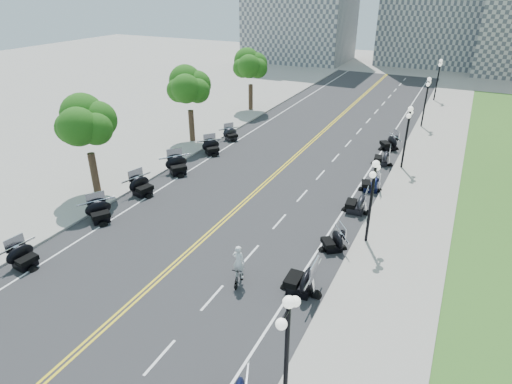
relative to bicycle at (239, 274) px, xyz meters
The scene contains 46 objects.
ground 4.51m from the bicycle, 147.55° to the left, with size 160.00×160.00×0.00m, color gray.
road 12.98m from the bicycle, 106.96° to the left, with size 16.00×90.00×0.01m, color #333335.
centerline_yellow_a 13.02m from the bicycle, 107.47° to the left, with size 0.12×90.00×0.00m, color yellow.
centerline_yellow_b 12.95m from the bicycle, 106.46° to the left, with size 0.12×90.00×0.00m, color yellow.
edge_line_north 12.69m from the bicycle, 78.09° to the left, with size 0.12×90.00×0.00m, color white.
edge_line_south 16.06m from the bicycle, 129.38° to the left, with size 0.12×90.00×0.00m, color white.
lane_dash_4 5.65m from the bicycle, 95.96° to the right, with size 0.12×2.00×0.00m, color white.
lane_dash_5 1.77m from the bicycle, 110.14° to the right, with size 0.12×2.00×0.00m, color white.
lane_dash_6 2.53m from the bicycle, 103.65° to the left, with size 0.12×2.00×0.00m, color white.
lane_dash_7 6.45m from the bicycle, 95.21° to the left, with size 0.12×2.00×0.00m, color white.
lane_dash_8 10.44m from the bicycle, 93.21° to the left, with size 0.12×2.00×0.00m, color white.
lane_dash_9 14.43m from the bicycle, 92.32° to the left, with size 0.12×2.00×0.00m, color white.
lane_dash_10 18.42m from the bicycle, 91.82° to the left, with size 0.12×2.00×0.00m, color white.
lane_dash_11 22.42m from the bicycle, 91.49° to the left, with size 0.12×2.00×0.00m, color white.
lane_dash_12 26.42m from the bicycle, 91.27° to the left, with size 0.12×2.00×0.00m, color white.
lane_dash_13 30.42m from the bicycle, 91.10° to the left, with size 0.12×2.00×0.00m, color white.
lane_dash_14 34.42m from the bicycle, 90.97° to the left, with size 0.12×2.00×0.00m, color white.
lane_dash_15 38.41m from the bicycle, 90.87° to the left, with size 0.12×2.00×0.00m, color white.
lane_dash_16 42.41m from the bicycle, 90.79° to the left, with size 0.12×2.00×0.00m, color white.
lane_dash_17 46.41m from the bicycle, 90.72° to the left, with size 0.12×2.00×0.00m, color white.
lane_dash_18 50.41m from the bicycle, 90.66° to the left, with size 0.12×2.00×0.00m, color white.
lane_dash_19 54.41m from the bicycle, 90.62° to the left, with size 0.12×2.00×0.00m, color white.
sidewalk_north 14.11m from the bicycle, 61.57° to the left, with size 5.00×90.00×0.15m, color #9E9991.
sidewalk_south 18.93m from the bicycle, 139.02° to the left, with size 5.00×90.00×0.15m, color #9E9991.
street_lamp_1 7.67m from the bicycle, 49.27° to the right, with size 0.50×1.20×4.90m, color black, non-canonical shape.
street_lamp_2 8.28m from the bicycle, 53.07° to the left, with size 0.50×1.20×4.90m, color black, non-canonical shape.
street_lamp_3 19.14m from the bicycle, 75.34° to the left, with size 0.50×1.20×4.90m, color black, non-canonical shape.
street_lamp_4 30.86m from the bicycle, 81.00° to the left, with size 0.50×1.20×4.90m, color black, non-canonical shape.
street_lamp_5 42.73m from the bicycle, 83.52° to the left, with size 0.50×1.20×4.90m, color black, non-canonical shape.
tree_2 15.08m from the bicycle, 162.27° to the left, with size 4.80×4.80×9.20m, color #235619, non-canonical shape.
tree_3 21.84m from the bicycle, 130.04° to the left, with size 4.80×4.80×9.20m, color #235619, non-canonical shape.
tree_4 31.86m from the bicycle, 115.89° to the left, with size 4.80×4.80×9.20m, color #235619, non-canonical shape.
motorcycle_n_5 3.07m from the bicycle, 13.23° to the left, with size 2.20×2.20×1.54m, color black, non-canonical shape.
motorcycle_n_6 5.89m from the bicycle, 55.90° to the left, with size 1.76×1.76×1.23m, color black, non-canonical shape.
motorcycle_n_7 10.31m from the bicycle, 71.03° to the left, with size 2.03×2.03×1.42m, color black, non-canonical shape.
motorcycle_n_8 13.79m from the bicycle, 75.42° to the left, with size 1.87×1.87×1.31m, color black, non-canonical shape.
motorcycle_n_9 18.90m from the bicycle, 80.24° to the left, with size 1.89×1.89×1.32m, color black, non-canonical shape.
motorcycle_n_10 22.61m from the bicycle, 82.30° to the left, with size 2.02×2.02×1.42m, color black, non-canonical shape.
motorcycle_s_4 11.39m from the bicycle, 160.42° to the right, with size 1.88×1.88×1.32m, color black, non-canonical shape.
motorcycle_s_5 10.80m from the bicycle, behind, with size 2.01×2.01×1.41m, color black, non-canonical shape.
motorcycle_s_6 12.10m from the bicycle, 152.44° to the left, with size 2.05×2.05×1.44m, color black, non-canonical shape.
motorcycle_s_7 14.43m from the bicycle, 137.65° to the left, with size 2.17×2.17×1.52m, color black, non-canonical shape.
motorcycle_s_8 17.91m from the bicycle, 125.90° to the left, with size 1.94×1.94×1.36m, color black, non-canonical shape.
motorcycle_s_9 21.36m from the bicycle, 120.35° to the left, with size 1.78×1.78×1.24m, color black, non-canonical shape.
bicycle is the anchor object (origin of this frame).
cyclist_rider 1.42m from the bicycle, ahead, with size 0.66×0.43×1.81m, color silver.
Camera 1 is at (12.15, -17.40, 13.53)m, focal length 30.00 mm.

